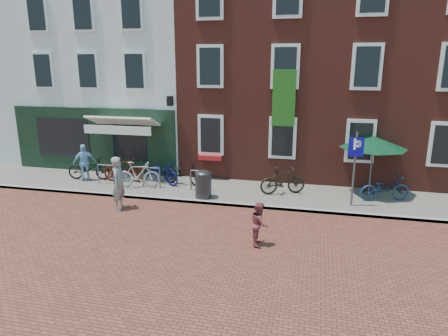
% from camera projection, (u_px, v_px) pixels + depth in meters
% --- Properties ---
extents(ground, '(80.00, 80.00, 0.00)m').
position_uv_depth(ground, '(177.00, 202.00, 14.65)').
color(ground, brown).
extents(sidewalk, '(24.00, 3.00, 0.10)m').
position_uv_depth(sidewalk, '(214.00, 190.00, 15.83)').
color(sidewalk, slate).
rests_on(sidewalk, ground).
extents(building_stucco, '(8.00, 8.00, 9.00)m').
position_uv_depth(building_stucco, '(130.00, 71.00, 21.17)').
color(building_stucco, silver).
rests_on(building_stucco, ground).
extents(building_brick_mid, '(6.00, 8.00, 10.00)m').
position_uv_depth(building_brick_mid, '(261.00, 61.00, 19.52)').
color(building_brick_mid, maroon).
rests_on(building_brick_mid, ground).
extents(building_brick_right, '(6.00, 8.00, 10.00)m').
position_uv_depth(building_brick_right, '(392.00, 61.00, 18.21)').
color(building_brick_right, maroon).
rests_on(building_brick_right, ground).
extents(filler_left, '(7.00, 8.00, 9.00)m').
position_uv_depth(filler_left, '(8.00, 70.00, 22.80)').
color(filler_left, silver).
rests_on(filler_left, ground).
extents(litter_bin, '(0.60, 0.60, 1.10)m').
position_uv_depth(litter_bin, '(203.00, 183.00, 14.73)').
color(litter_bin, '#303032').
rests_on(litter_bin, sidewalk).
extents(parking_sign, '(0.50, 0.08, 2.61)m').
position_uv_depth(parking_sign, '(355.00, 158.00, 13.58)').
color(parking_sign, '#4C4C4F').
rests_on(parking_sign, sidewalk).
extents(parasol, '(2.48, 2.48, 2.31)m').
position_uv_depth(parasol, '(374.00, 140.00, 14.84)').
color(parasol, '#4C4C4F').
rests_on(parasol, sidewalk).
extents(woman, '(0.47, 0.70, 1.86)m').
position_uv_depth(woman, '(119.00, 183.00, 13.79)').
color(woman, gray).
rests_on(woman, ground).
extents(boy, '(0.55, 0.66, 1.24)m').
position_uv_depth(boy, '(259.00, 224.00, 11.12)').
color(boy, brown).
rests_on(boy, ground).
extents(cafe_person, '(0.97, 0.80, 1.56)m').
position_uv_depth(cafe_person, '(85.00, 162.00, 16.83)').
color(cafe_person, '#90C2E9').
rests_on(cafe_person, sidewalk).
extents(bicycle_0, '(1.89, 0.91, 0.95)m').
position_uv_depth(bicycle_0, '(89.00, 168.00, 17.05)').
color(bicycle_0, black).
rests_on(bicycle_0, sidewalk).
extents(bicycle_1, '(1.80, 0.68, 1.06)m').
position_uv_depth(bicycle_1, '(124.00, 169.00, 16.68)').
color(bicycle_1, '#4C0E05').
rests_on(bicycle_1, sidewalk).
extents(bicycle_2, '(1.91, 1.31, 0.95)m').
position_uv_depth(bicycle_2, '(162.00, 172.00, 16.47)').
color(bicycle_2, '#090853').
rests_on(bicycle_2, sidewalk).
extents(bicycle_3, '(1.82, 0.90, 1.06)m').
position_uv_depth(bicycle_3, '(138.00, 175.00, 15.93)').
color(bicycle_3, '#A9A9AB').
rests_on(bicycle_3, sidewalk).
extents(bicycle_4, '(1.88, 0.89, 0.95)m').
position_uv_depth(bicycle_4, '(183.00, 173.00, 16.32)').
color(bicycle_4, black).
rests_on(bicycle_4, sidewalk).
extents(bicycle_5, '(1.81, 1.13, 1.06)m').
position_uv_depth(bicycle_5, '(283.00, 181.00, 15.12)').
color(bicycle_5, black).
rests_on(bicycle_5, sidewalk).
extents(bicycle_6, '(1.92, 1.12, 0.95)m').
position_uv_depth(bicycle_6, '(385.00, 188.00, 14.40)').
color(bicycle_6, navy).
rests_on(bicycle_6, sidewalk).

